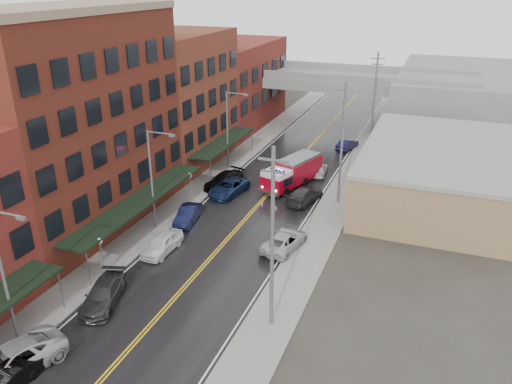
% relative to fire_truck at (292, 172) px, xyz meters
% --- Properties ---
extents(road, '(11.00, 160.00, 0.02)m').
position_rel_fire_truck_xyz_m(road, '(-1.62, -7.65, -1.58)').
color(road, black).
rests_on(road, ground).
extents(sidewalk_left, '(3.00, 160.00, 0.15)m').
position_rel_fire_truck_xyz_m(sidewalk_left, '(-8.92, -7.65, -1.52)').
color(sidewalk_left, slate).
rests_on(sidewalk_left, ground).
extents(sidewalk_right, '(3.00, 160.00, 0.15)m').
position_rel_fire_truck_xyz_m(sidewalk_right, '(5.68, -7.65, -1.52)').
color(sidewalk_right, slate).
rests_on(sidewalk_right, ground).
extents(curb_left, '(0.30, 160.00, 0.15)m').
position_rel_fire_truck_xyz_m(curb_left, '(-7.27, -7.65, -1.52)').
color(curb_left, gray).
rests_on(curb_left, ground).
extents(curb_right, '(0.30, 160.00, 0.15)m').
position_rel_fire_truck_xyz_m(curb_right, '(4.03, -7.65, -1.52)').
color(curb_right, gray).
rests_on(curb_right, ground).
extents(brick_building_b, '(9.00, 20.00, 18.00)m').
position_rel_fire_truck_xyz_m(brick_building_b, '(-14.92, -14.65, 7.41)').
color(brick_building_b, '#5A2017').
rests_on(brick_building_b, ground).
extents(brick_building_c, '(9.00, 15.00, 15.00)m').
position_rel_fire_truck_xyz_m(brick_building_c, '(-14.92, 2.85, 5.91)').
color(brick_building_c, maroon).
rests_on(brick_building_c, ground).
extents(brick_building_far, '(9.00, 20.00, 12.00)m').
position_rel_fire_truck_xyz_m(brick_building_far, '(-14.92, 20.35, 4.41)').
color(brick_building_far, maroon).
rests_on(brick_building_far, ground).
extents(tan_building, '(14.00, 22.00, 5.00)m').
position_rel_fire_truck_xyz_m(tan_building, '(14.38, 2.35, 0.91)').
color(tan_building, '#8F714D').
rests_on(tan_building, ground).
extents(right_far_block, '(18.00, 30.00, 8.00)m').
position_rel_fire_truck_xyz_m(right_far_block, '(16.38, 32.35, 2.41)').
color(right_far_block, slate).
rests_on(right_far_block, ground).
extents(awning_1, '(2.60, 18.00, 3.09)m').
position_rel_fire_truck_xyz_m(awning_1, '(-9.11, -14.65, 1.40)').
color(awning_1, black).
rests_on(awning_1, ground).
extents(awning_2, '(2.60, 13.00, 3.09)m').
position_rel_fire_truck_xyz_m(awning_2, '(-9.11, 2.85, 1.39)').
color(awning_2, black).
rests_on(awning_2, ground).
extents(globe_lamp_1, '(0.44, 0.44, 3.12)m').
position_rel_fire_truck_xyz_m(globe_lamp_1, '(-8.02, -21.65, 0.72)').
color(globe_lamp_1, '#59595B').
rests_on(globe_lamp_1, ground).
extents(globe_lamp_2, '(0.44, 0.44, 3.12)m').
position_rel_fire_truck_xyz_m(globe_lamp_2, '(-8.02, -7.65, 0.72)').
color(globe_lamp_2, '#59595B').
rests_on(globe_lamp_2, ground).
extents(street_lamp_0, '(2.64, 0.22, 9.00)m').
position_rel_fire_truck_xyz_m(street_lamp_0, '(-8.17, -29.65, 3.59)').
color(street_lamp_0, '#59595B').
rests_on(street_lamp_0, ground).
extents(street_lamp_1, '(2.64, 0.22, 9.00)m').
position_rel_fire_truck_xyz_m(street_lamp_1, '(-8.17, -13.65, 3.59)').
color(street_lamp_1, '#59595B').
rests_on(street_lamp_1, ground).
extents(street_lamp_2, '(2.64, 0.22, 9.00)m').
position_rel_fire_truck_xyz_m(street_lamp_2, '(-8.17, 2.35, 3.59)').
color(street_lamp_2, '#59595B').
rests_on(street_lamp_2, ground).
extents(utility_pole_0, '(1.80, 0.24, 12.00)m').
position_rel_fire_truck_xyz_m(utility_pole_0, '(5.58, -22.65, 4.71)').
color(utility_pole_0, '#59595B').
rests_on(utility_pole_0, ground).
extents(utility_pole_1, '(1.80, 0.24, 12.00)m').
position_rel_fire_truck_xyz_m(utility_pole_1, '(5.58, -2.65, 4.71)').
color(utility_pole_1, '#59595B').
rests_on(utility_pole_1, ground).
extents(utility_pole_2, '(1.80, 0.24, 12.00)m').
position_rel_fire_truck_xyz_m(utility_pole_2, '(5.58, 17.35, 4.71)').
color(utility_pole_2, '#59595B').
rests_on(utility_pole_2, ground).
extents(overpass, '(40.00, 10.00, 7.50)m').
position_rel_fire_truck_xyz_m(overpass, '(-1.62, 24.35, 4.39)').
color(overpass, slate).
rests_on(overpass, ground).
extents(fire_truck, '(5.04, 8.44, 2.94)m').
position_rel_fire_truck_xyz_m(fire_truck, '(0.00, 0.00, 0.00)').
color(fire_truck, maroon).
rests_on(fire_truck, ground).
extents(parked_car_left_1, '(1.75, 4.12, 1.32)m').
position_rel_fire_truck_xyz_m(parked_car_left_1, '(-5.85, -32.95, -0.93)').
color(parked_car_left_1, black).
rests_on(parked_car_left_1, ground).
extents(parked_car_left_2, '(4.61, 6.60, 1.67)m').
position_rel_fire_truck_xyz_m(parked_car_left_2, '(-6.62, -31.85, -0.75)').
color(parked_car_left_2, '#A0A3A8').
rests_on(parked_car_left_2, ground).
extents(parked_car_left_3, '(3.44, 5.47, 1.48)m').
position_rel_fire_truck_xyz_m(parked_car_left_3, '(-5.82, -24.60, -0.85)').
color(parked_car_left_3, '#28282B').
rests_on(parked_car_left_3, ground).
extents(parked_car_left_4, '(1.93, 4.53, 1.53)m').
position_rel_fire_truck_xyz_m(parked_car_left_4, '(-5.71, -17.06, -0.83)').
color(parked_car_left_4, white).
rests_on(parked_car_left_4, ground).
extents(parked_car_left_5, '(2.17, 4.48, 1.41)m').
position_rel_fire_truck_xyz_m(parked_car_left_5, '(-6.33, -11.49, -0.89)').
color(parked_car_left_5, black).
rests_on(parked_car_left_5, ground).
extents(parked_car_left_6, '(3.21, 5.57, 1.46)m').
position_rel_fire_truck_xyz_m(parked_car_left_6, '(-5.35, -4.45, -0.86)').
color(parked_car_left_6, '#111F43').
rests_on(parked_car_left_6, ground).
extents(parked_car_left_7, '(3.33, 5.56, 1.51)m').
position_rel_fire_truck_xyz_m(parked_car_left_7, '(-6.62, -2.85, -0.84)').
color(parked_car_left_7, black).
rests_on(parked_car_left_7, ground).
extents(parked_car_right_0, '(3.18, 5.46, 1.43)m').
position_rel_fire_truck_xyz_m(parked_car_right_0, '(3.38, -13.03, -0.88)').
color(parked_car_right_0, '#A9ABB1').
rests_on(parked_car_right_0, ground).
extents(parked_car_right_1, '(3.05, 5.45, 1.49)m').
position_rel_fire_truck_xyz_m(parked_car_right_1, '(2.40, -3.45, -0.85)').
color(parked_car_right_1, '#27282A').
rests_on(parked_car_right_1, ground).
extents(parked_car_right_2, '(1.99, 4.11, 1.35)m').
position_rel_fire_truck_xyz_m(parked_car_right_2, '(1.98, 4.15, -0.92)').
color(parked_car_right_2, '#B3B3B3').
rests_on(parked_car_right_2, ground).
extents(parked_car_right_3, '(2.39, 4.37, 1.37)m').
position_rel_fire_truck_xyz_m(parked_car_right_3, '(3.14, 14.24, -0.91)').
color(parked_car_right_3, black).
rests_on(parked_car_right_3, ground).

